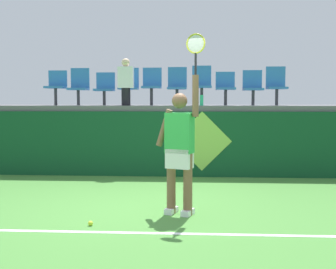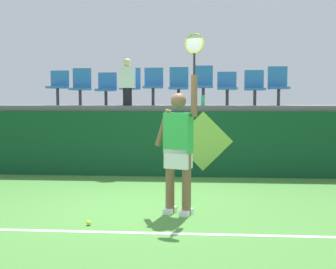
{
  "view_description": "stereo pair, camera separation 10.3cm",
  "coord_description": "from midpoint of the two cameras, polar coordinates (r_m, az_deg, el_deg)",
  "views": [
    {
      "loc": [
        0.71,
        -6.54,
        1.64
      ],
      "look_at": [
        0.25,
        1.03,
        1.05
      ],
      "focal_mm": 47.2,
      "sensor_mm": 36.0,
      "label": 1
    },
    {
      "loc": [
        0.82,
        -6.53,
        1.64
      ],
      "look_at": [
        0.25,
        1.03,
        1.05
      ],
      "focal_mm": 47.2,
      "sensor_mm": 36.0,
      "label": 2
    }
  ],
  "objects": [
    {
      "name": "ground_plane",
      "position": [
        6.78,
        -3.09,
        -9.59
      ],
      "size": [
        40.0,
        40.0,
        0.0
      ],
      "primitive_type": "plane",
      "color": "#478438"
    },
    {
      "name": "court_back_wall",
      "position": [
        9.57,
        -1.07,
        -1.2
      ],
      "size": [
        12.31,
        0.2,
        1.41
      ],
      "primitive_type": "cube",
      "color": "#0F4223",
      "rests_on": "ground_plane"
    },
    {
      "name": "spectator_platform",
      "position": [
        11.01,
        -0.45,
        3.51
      ],
      "size": [
        12.31,
        3.09,
        0.12
      ],
      "primitive_type": "cube",
      "color": "#56565B",
      "rests_on": "court_back_wall"
    },
    {
      "name": "court_baseline_stripe",
      "position": [
        5.62,
        -4.55,
        -12.54
      ],
      "size": [
        11.08,
        0.08,
        0.01
      ],
      "primitive_type": "cube",
      "color": "white",
      "rests_on": "ground_plane"
    },
    {
      "name": "tennis_player",
      "position": [
        6.31,
        1.08,
        -1.54
      ],
      "size": [
        0.72,
        0.38,
        2.57
      ],
      "color": "white",
      "rests_on": "ground_plane"
    },
    {
      "name": "tennis_ball",
      "position": [
        6.0,
        -10.48,
        -11.21
      ],
      "size": [
        0.07,
        0.07,
        0.07
      ],
      "primitive_type": "sphere",
      "color": "#D1E533",
      "rests_on": "ground_plane"
    },
    {
      "name": "water_bottle",
      "position": [
        9.64,
        4.05,
        4.42
      ],
      "size": [
        0.08,
        0.08,
        0.23
      ],
      "primitive_type": "cylinder",
      "color": "#26B272",
      "rests_on": "spectator_platform"
    },
    {
      "name": "stadium_chair_0",
      "position": [
        10.78,
        -14.48,
        6.21
      ],
      "size": [
        0.44,
        0.42,
        0.82
      ],
      "color": "#38383D",
      "rests_on": "spectator_platform"
    },
    {
      "name": "stadium_chair_1",
      "position": [
        10.64,
        -11.69,
        6.27
      ],
      "size": [
        0.44,
        0.42,
        0.88
      ],
      "color": "#38383D",
      "rests_on": "spectator_platform"
    },
    {
      "name": "stadium_chair_2",
      "position": [
        10.48,
        -8.45,
        6.07
      ],
      "size": [
        0.44,
        0.42,
        0.77
      ],
      "color": "#38383D",
      "rests_on": "spectator_platform"
    },
    {
      "name": "stadium_chair_3",
      "position": [
        10.39,
        -5.37,
        6.42
      ],
      "size": [
        0.44,
        0.42,
        0.88
      ],
      "color": "#38383D",
      "rests_on": "spectator_platform"
    },
    {
      "name": "stadium_chair_4",
      "position": [
        10.32,
        -2.4,
        6.53
      ],
      "size": [
        0.44,
        0.42,
        0.88
      ],
      "color": "#38383D",
      "rests_on": "spectator_platform"
    },
    {
      "name": "stadium_chair_5",
      "position": [
        10.28,
        0.9,
        6.5
      ],
      "size": [
        0.44,
        0.42,
        0.89
      ],
      "color": "#38383D",
      "rests_on": "spectator_platform"
    },
    {
      "name": "stadium_chair_6",
      "position": [
        10.27,
        4.09,
        6.64
      ],
      "size": [
        0.44,
        0.42,
        0.92
      ],
      "color": "#38383D",
      "rests_on": "spectator_platform"
    },
    {
      "name": "stadium_chair_7",
      "position": [
        10.28,
        7.14,
        6.21
      ],
      "size": [
        0.44,
        0.42,
        0.78
      ],
      "color": "#38383D",
      "rests_on": "spectator_platform"
    },
    {
      "name": "stadium_chair_8",
      "position": [
        10.34,
        10.61,
        6.18
      ],
      "size": [
        0.44,
        0.42,
        0.81
      ],
      "color": "#38383D",
      "rests_on": "spectator_platform"
    },
    {
      "name": "stadium_chair_9",
      "position": [
        10.42,
        13.53,
        6.35
      ],
      "size": [
        0.44,
        0.42,
        0.89
      ],
      "color": "#38383D",
      "rests_on": "spectator_platform"
    },
    {
      "name": "spectator_0",
      "position": [
        9.96,
        -5.76,
        6.85
      ],
      "size": [
        0.34,
        0.2,
        1.05
      ],
      "color": "black",
      "rests_on": "spectator_platform"
    },
    {
      "name": "wall_signage_mount",
      "position": [
        9.53,
        4.07,
        -5.49
      ],
      "size": [
        1.27,
        0.01,
        1.41
      ],
      "color": "#0F4223",
      "rests_on": "ground_plane"
    }
  ]
}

